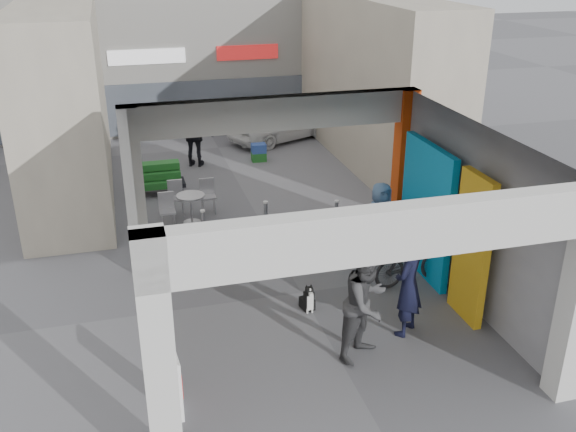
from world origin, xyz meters
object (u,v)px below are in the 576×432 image
object	(u,v)px
border_collie	(308,300)
man_with_dog	(409,285)
cafe_set	(185,207)
produce_stand	(161,182)
man_crates	(195,135)
bicycle_rear	(413,260)
bicycle_front	(385,241)
white_van	(280,122)
man_elderly	(380,217)
man_back_turned	(366,303)

from	to	relation	value
border_collie	man_with_dog	distance (m)	2.01
border_collie	man_with_dog	world-z (taller)	man_with_dog
cafe_set	produce_stand	distance (m)	2.02
produce_stand	man_crates	world-z (taller)	man_crates
cafe_set	bicycle_rear	distance (m)	6.08
bicycle_front	white_van	size ratio (longest dim) A/B	0.48
man_elderly	bicycle_rear	bearing A→B (deg)	-105.60
man_with_dog	bicycle_front	world-z (taller)	man_with_dog
cafe_set	white_van	size ratio (longest dim) A/B	0.39
produce_stand	white_van	distance (m)	6.02
cafe_set	border_collie	world-z (taller)	cafe_set
man_crates	man_back_turned	bearing A→B (deg)	121.86
man_elderly	produce_stand	bearing A→B (deg)	114.32
man_with_dog	white_van	distance (m)	12.17
cafe_set	bicycle_front	xyz separation A→B (m)	(3.93, -3.43, 0.16)
border_collie	man_with_dog	size ratio (longest dim) A/B	0.30
man_crates	white_van	size ratio (longest dim) A/B	0.53
man_with_dog	white_van	world-z (taller)	man_with_dog
produce_stand	man_elderly	xyz separation A→B (m)	(4.42, -4.88, 0.47)
white_van	man_elderly	bearing A→B (deg)	155.65
man_elderly	bicycle_rear	xyz separation A→B (m)	(0.06, -1.62, -0.28)
man_back_turned	bicycle_rear	xyz separation A→B (m)	(1.84, 2.02, -0.47)
man_crates	man_with_dog	bearing A→B (deg)	127.43
man_with_dog	man_elderly	xyz separation A→B (m)	(0.82, 3.20, -0.16)
cafe_set	border_collie	bearing A→B (deg)	-70.92
bicycle_front	border_collie	bearing A→B (deg)	125.01
white_van	man_crates	bearing A→B (deg)	97.54
man_back_turned	white_van	xyz separation A→B (m)	(1.80, 12.57, -0.37)
produce_stand	man_elderly	bearing A→B (deg)	-26.03
bicycle_front	man_with_dog	bearing A→B (deg)	164.90
man_elderly	white_van	size ratio (longest dim) A/B	0.43
cafe_set	man_back_turned	bearing A→B (deg)	-71.30
bicycle_rear	man_crates	bearing A→B (deg)	13.09
white_van	man_back_turned	bearing A→B (deg)	147.64
cafe_set	man_elderly	distance (m)	4.97
produce_stand	bicycle_front	bearing A→B (deg)	-29.36
man_elderly	white_van	bearing A→B (deg)	72.00
man_with_dog	man_crates	xyz separation A→B (m)	(-2.37, 10.15, 0.03)
produce_stand	man_with_dog	bearing A→B (deg)	-44.16
cafe_set	bicycle_front	bearing A→B (deg)	-41.15
man_crates	border_collie	bearing A→B (deg)	120.02
man_elderly	bicycle_front	world-z (taller)	man_elderly
man_elderly	man_crates	size ratio (longest dim) A/B	0.81
man_with_dog	bicycle_rear	world-z (taller)	man_with_dog
border_collie	man_elderly	world-z (taller)	man_elderly
produce_stand	man_elderly	size ratio (longest dim) A/B	0.79
produce_stand	border_collie	size ratio (longest dim) A/B	2.23
bicycle_rear	produce_stand	bearing A→B (deg)	26.95
produce_stand	bicycle_rear	xyz separation A→B (m)	(4.48, -6.49, 0.20)
produce_stand	man_with_dog	xyz separation A→B (m)	(3.60, -8.08, 0.63)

